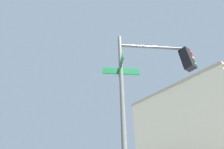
{
  "coord_description": "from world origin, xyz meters",
  "views": [
    {
      "loc": [
        -3.97,
        -9.47,
        1.29
      ],
      "look_at": [
        -6.67,
        -7.79,
        3.36
      ],
      "focal_mm": 21.89,
      "sensor_mm": 36.0,
      "label": 1
    }
  ],
  "objects": [
    {
      "name": "traffic_signal_near",
      "position": [
        -6.16,
        -6.53,
        3.54
      ],
      "size": [
        1.64,
        2.7,
        5.03
      ],
      "color": "#474C47",
      "rests_on": "ground_plane"
    },
    {
      "name": "building_stucco",
      "position": [
        -16.21,
        17.22,
        5.66
      ],
      "size": [
        16.72,
        18.75,
        11.31
      ],
      "color": "beige",
      "rests_on": "ground_plane"
    }
  ]
}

